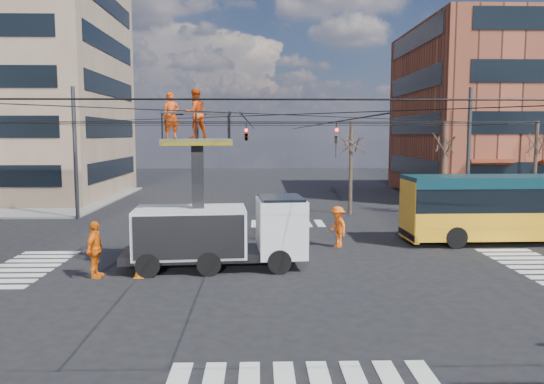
{
  "coord_description": "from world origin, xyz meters",
  "views": [
    {
      "loc": [
        -0.91,
        -20.33,
        5.16
      ],
      "look_at": [
        -0.35,
        2.17,
        2.7
      ],
      "focal_mm": 35.0,
      "sensor_mm": 36.0,
      "label": 1
    }
  ],
  "objects": [
    {
      "name": "tree_b",
      "position": [
        11.0,
        13.5,
        4.63
      ],
      "size": [
        2.0,
        2.0,
        6.0
      ],
      "color": "#382B21",
      "rests_on": "ground"
    },
    {
      "name": "building_ne",
      "position": [
        21.98,
        23.98,
        7.0
      ],
      "size": [
        20.06,
        16.06,
        14.0
      ],
      "color": "brown",
      "rests_on": "ground"
    },
    {
      "name": "utility_truck",
      "position": [
        -2.45,
        -0.1,
        2.17
      ],
      "size": [
        7.16,
        3.1,
        6.88
      ],
      "rotation": [
        0.0,
        0.0,
        0.08
      ],
      "color": "black",
      "rests_on": "ground"
    },
    {
      "name": "overhead_network",
      "position": [
        -0.07,
        0.4,
        4.29
      ],
      "size": [
        24.24,
        24.24,
        8.0
      ],
      "color": "#2D2D30",
      "rests_on": "ground"
    },
    {
      "name": "flagger",
      "position": [
        2.7,
        3.55,
        0.94
      ],
      "size": [
        1.12,
        1.4,
        1.89
      ],
      "primitive_type": "imported",
      "rotation": [
        0.0,
        0.0,
        -1.17
      ],
      "color": "#FF5A10",
      "rests_on": "ground"
    },
    {
      "name": "ground",
      "position": [
        0.0,
        0.0,
        0.0
      ],
      "size": [
        120.0,
        120.0,
        0.0
      ],
      "primitive_type": "plane",
      "color": "black",
      "rests_on": "ground"
    },
    {
      "name": "traffic_cone",
      "position": [
        -5.24,
        -1.48,
        0.37
      ],
      "size": [
        0.36,
        0.36,
        0.73
      ],
      "primitive_type": "cone",
      "color": "orange",
      "rests_on": "ground"
    },
    {
      "name": "sidewalk_nw",
      "position": [
        -21.0,
        21.0,
        0.06
      ],
      "size": [
        18.0,
        18.0,
        0.12
      ],
      "primitive_type": "cube",
      "color": "slate",
      "rests_on": "ground"
    },
    {
      "name": "worker_ground",
      "position": [
        -6.81,
        -1.48,
        1.03
      ],
      "size": [
        0.62,
        1.25,
        2.07
      ],
      "primitive_type": "imported",
      "rotation": [
        0.0,
        0.0,
        1.48
      ],
      "color": "orange",
      "rests_on": "ground"
    },
    {
      "name": "tree_c",
      "position": [
        17.0,
        13.5,
        4.63
      ],
      "size": [
        2.0,
        2.0,
        6.0
      ],
      "color": "#382B21",
      "rests_on": "ground"
    },
    {
      "name": "tree_a",
      "position": [
        5.0,
        13.5,
        4.63
      ],
      "size": [
        2.0,
        2.0,
        6.0
      ],
      "color": "#382B21",
      "rests_on": "ground"
    },
    {
      "name": "city_bus",
      "position": [
        12.47,
        4.4,
        1.73
      ],
      "size": [
        12.89,
        2.9,
        3.2
      ],
      "rotation": [
        0.0,
        0.0,
        0.02
      ],
      "color": "gold",
      "rests_on": "ground"
    },
    {
      "name": "crosswalks",
      "position": [
        0.0,
        0.0,
        0.01
      ],
      "size": [
        22.4,
        22.4,
        0.02
      ],
      "primitive_type": null,
      "color": "silver",
      "rests_on": "ground"
    },
    {
      "name": "sidewalk_ne",
      "position": [
        21.0,
        21.0,
        0.06
      ],
      "size": [
        18.0,
        18.0,
        0.12
      ],
      "primitive_type": "cube",
      "color": "slate",
      "rests_on": "ground"
    }
  ]
}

